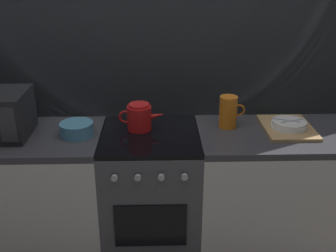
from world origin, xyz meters
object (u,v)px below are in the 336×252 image
stove_unit (151,197)px  pitcher (228,112)px  dish_pile (288,126)px  mixing_bowl (77,129)px  kettle (139,117)px

stove_unit → pitcher: size_ratio=4.50×
stove_unit → dish_pile: (0.85, 0.04, 0.47)m
mixing_bowl → pitcher: pitcher is taller
kettle → mixing_bowl: size_ratio=1.42×
stove_unit → pitcher: (0.49, 0.10, 0.55)m
kettle → mixing_bowl: bearing=-167.9°
kettle → dish_pile: size_ratio=0.71×
kettle → pitcher: pitcher is taller
kettle → mixing_bowl: 0.38m
dish_pile → stove_unit: bearing=-177.3°
pitcher → dish_pile: bearing=-9.1°
kettle → pitcher: 0.55m
mixing_bowl → dish_pile: 1.29m
stove_unit → mixing_bowl: (-0.44, -0.01, 0.49)m
stove_unit → kettle: kettle is taller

